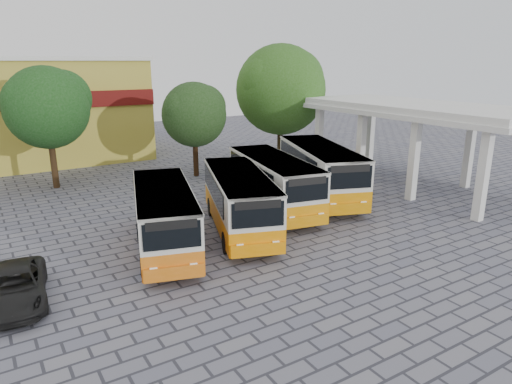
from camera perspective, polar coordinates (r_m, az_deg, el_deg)
ground at (r=22.20m, az=9.20°, el=-5.24°), size 90.00×90.00×0.00m
terminal_shelter at (r=31.27m, az=19.59°, el=9.52°), size 6.80×15.80×5.40m
shophouse_block at (r=41.72m, az=-28.29°, el=8.94°), size 20.40×10.40×8.30m
bus_far_left at (r=20.11m, az=-11.38°, el=-2.80°), size 4.39×8.12×2.76m
bus_centre_left at (r=21.83m, az=-2.07°, el=-0.81°), size 4.87×8.46×2.86m
bus_centre_right at (r=24.99m, az=2.21°, el=1.49°), size 4.04×8.54×2.94m
bus_far_right at (r=27.34m, az=8.03°, el=2.89°), size 5.52×9.36×3.16m
tree_left at (r=31.78m, az=-24.61°, el=9.88°), size 5.41×5.15×7.76m
tree_middle at (r=32.55m, az=-7.68°, el=9.83°), size 4.73×4.51×6.64m
tree_right at (r=37.15m, az=3.21°, el=13.01°), size 7.46×7.11×9.33m
parked_car at (r=17.84m, az=-27.92°, el=-10.45°), size 2.49×4.49×1.19m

